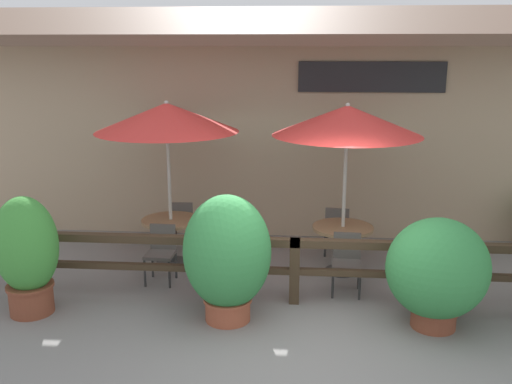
{
  "coord_description": "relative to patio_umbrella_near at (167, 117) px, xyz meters",
  "views": [
    {
      "loc": [
        0.06,
        -6.41,
        3.52
      ],
      "look_at": [
        -0.57,
        1.4,
        1.52
      ],
      "focal_mm": 40.0,
      "sensor_mm": 36.0,
      "label": 1
    }
  ],
  "objects": [
    {
      "name": "chair_middle_streetside",
      "position": [
        2.81,
        -0.93,
        -1.94
      ],
      "size": [
        0.44,
        0.44,
        0.88
      ],
      "rotation": [
        0.0,
        0.0,
        -0.06
      ],
      "color": "#514C47",
      "rests_on": "ground"
    },
    {
      "name": "patio_railing",
      "position": [
        2.06,
        -1.37,
        -1.74
      ],
      "size": [
        10.4,
        0.14,
        0.95
      ],
      "color": "#3D2D1E",
      "rests_on": "ground"
    },
    {
      "name": "dining_table_near",
      "position": [
        0.0,
        0.0,
        -1.82
      ],
      "size": [
        0.96,
        0.96,
        0.77
      ],
      "color": "olive",
      "rests_on": "ground"
    },
    {
      "name": "chair_near_wallside",
      "position": [
        0.04,
        0.75,
        -1.94
      ],
      "size": [
        0.43,
        0.43,
        0.88
      ],
      "rotation": [
        0.0,
        0.0,
        3.17
      ],
      "color": "#514C47",
      "rests_on": "ground"
    },
    {
      "name": "potted_plant_broad_leaf",
      "position": [
        1.19,
        -1.95,
        -1.54
      ],
      "size": [
        1.15,
        1.03,
        1.71
      ],
      "color": "#9E4C33",
      "rests_on": "ground"
    },
    {
      "name": "chair_near_streetside",
      "position": [
        0.01,
        -0.75,
        -1.94
      ],
      "size": [
        0.44,
        0.44,
        0.88
      ],
      "rotation": [
        0.0,
        0.0,
        -0.04
      ],
      "color": "#514C47",
      "rests_on": "ground"
    },
    {
      "name": "patio_umbrella_near",
      "position": [
        0.0,
        0.0,
        0.0
      ],
      "size": [
        2.28,
        2.28,
        2.7
      ],
      "color": "#B7B2A8",
      "rests_on": "ground"
    },
    {
      "name": "chair_middle_wallside",
      "position": [
        2.76,
        0.6,
        -1.94
      ],
      "size": [
        0.47,
        0.47,
        0.88
      ],
      "rotation": [
        0.0,
        0.0,
        3.03
      ],
      "color": "#514C47",
      "rests_on": "ground"
    },
    {
      "name": "dining_table_middle",
      "position": [
        2.8,
        -0.17,
        -1.82
      ],
      "size": [
        0.96,
        0.96,
        0.77
      ],
      "color": "olive",
      "rests_on": "ground"
    },
    {
      "name": "potted_plant_small_flowering",
      "position": [
        -1.49,
        -1.97,
        -1.58
      ],
      "size": [
        0.85,
        0.77,
        1.64
      ],
      "color": "brown",
      "rests_on": "ground"
    },
    {
      "name": "potted_plant_corner_fern",
      "position": [
        3.86,
        -1.94,
        -1.66
      ],
      "size": [
        1.29,
        1.16,
        1.46
      ],
      "color": "brown",
      "rests_on": "ground"
    },
    {
      "name": "building_facade",
      "position": [
        2.06,
        1.68,
        -0.27
      ],
      "size": [
        14.28,
        1.49,
        4.23
      ],
      "color": "tan",
      "rests_on": "ground"
    },
    {
      "name": "patio_umbrella_middle",
      "position": [
        2.8,
        -0.17,
        0.0
      ],
      "size": [
        2.28,
        2.28,
        2.7
      ],
      "color": "#B7B2A8",
      "rests_on": "ground"
    },
    {
      "name": "ground_plane",
      "position": [
        2.06,
        -2.42,
        -2.44
      ],
      "size": [
        60.0,
        60.0,
        0.0
      ],
      "primitive_type": "plane",
      "color": "slate"
    }
  ]
}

